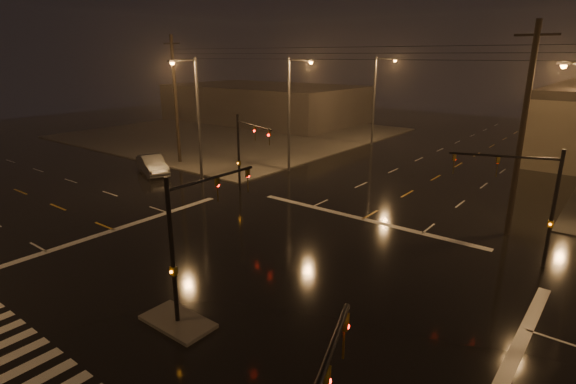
{
  "coord_description": "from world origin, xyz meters",
  "views": [
    {
      "loc": [
        12.96,
        -13.53,
        10.18
      ],
      "look_at": [
        -1.48,
        5.01,
        3.0
      ],
      "focal_mm": 28.0,
      "sensor_mm": 36.0,
      "label": 1
    }
  ],
  "objects": [
    {
      "name": "streetlight_5",
      "position": [
        -16.0,
        11.18,
        5.8
      ],
      "size": [
        0.32,
        2.77,
        10.0
      ],
      "color": "#38383A",
      "rests_on": "ground"
    },
    {
      "name": "car_crossing",
      "position": [
        -20.41,
        9.68,
        0.84
      ],
      "size": [
        5.4,
        3.54,
        1.68
      ],
      "primitive_type": "imported",
      "rotation": [
        0.0,
        0.0,
        1.19
      ],
      "color": "slate",
      "rests_on": "ground"
    },
    {
      "name": "utility_pole_0",
      "position": [
        -22.0,
        14.0,
        6.13
      ],
      "size": [
        2.2,
        0.32,
        12.0
      ],
      "color": "black",
      "rests_on": "ground"
    },
    {
      "name": "stop_bar_far",
      "position": [
        0.0,
        11.0,
        0.01
      ],
      "size": [
        16.0,
        0.5,
        0.01
      ],
      "primitive_type": "cube",
      "color": "beige",
      "rests_on": "ground"
    },
    {
      "name": "sidewalk_nw",
      "position": [
        -30.0,
        30.0,
        0.06
      ],
      "size": [
        36.0,
        36.0,
        0.12
      ],
      "primitive_type": "cube",
      "color": "#4D4A44",
      "rests_on": "ground"
    },
    {
      "name": "signal_mast_ne",
      "position": [
        9.5,
        10.14,
        3.79
      ],
      "size": [
        4.84,
        1.86,
        6.0
      ],
      "color": "black",
      "rests_on": "ground"
    },
    {
      "name": "utility_pole_1",
      "position": [
        8.0,
        14.0,
        6.13
      ],
      "size": [
        2.2,
        0.32,
        12.0
      ],
      "color": "black",
      "rests_on": "ground"
    },
    {
      "name": "streetlight_2",
      "position": [
        -11.18,
        34.0,
        5.8
      ],
      "size": [
        2.77,
        0.32,
        10.0
      ],
      "color": "#38383A",
      "rests_on": "ground"
    },
    {
      "name": "signal_mast_nw",
      "position": [
        -9.5,
        10.14,
        3.79
      ],
      "size": [
        4.84,
        1.86,
        6.0
      ],
      "color": "black",
      "rests_on": "ground"
    },
    {
      "name": "commercial_block",
      "position": [
        -35.0,
        42.0,
        2.8
      ],
      "size": [
        30.0,
        18.0,
        5.6
      ],
      "primitive_type": "cube",
      "color": "#433C3B",
      "rests_on": "ground"
    },
    {
      "name": "streetlight_1",
      "position": [
        -11.18,
        18.0,
        5.8
      ],
      "size": [
        2.77,
        0.32,
        10.0
      ],
      "color": "#38383A",
      "rests_on": "ground"
    },
    {
      "name": "median_island",
      "position": [
        0.0,
        -4.0,
        0.07
      ],
      "size": [
        3.0,
        1.6,
        0.15
      ],
      "primitive_type": "cube",
      "color": "#4D4A44",
      "rests_on": "ground"
    },
    {
      "name": "signal_mast_median",
      "position": [
        0.0,
        -3.07,
        3.75
      ],
      "size": [
        0.25,
        4.59,
        6.0
      ],
      "color": "black",
      "rests_on": "ground"
    },
    {
      "name": "ground",
      "position": [
        0.0,
        0.0,
        0.0
      ],
      "size": [
        140.0,
        140.0,
        0.0
      ],
      "primitive_type": "plane",
      "color": "black",
      "rests_on": "ground"
    }
  ]
}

